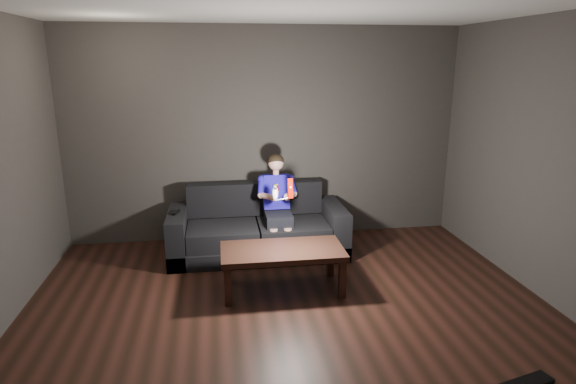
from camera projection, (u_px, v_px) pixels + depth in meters
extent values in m
plane|color=black|center=(298.00, 336.00, 4.10)|extent=(5.00, 5.00, 0.00)
cube|color=#3A3532|center=(265.00, 135.00, 6.13)|extent=(5.00, 0.04, 2.70)
cube|color=black|center=(258.00, 246.00, 5.84)|extent=(2.09, 0.90, 0.18)
cube|color=black|center=(223.00, 235.00, 5.63)|extent=(0.82, 0.64, 0.22)
cube|color=black|center=(293.00, 232.00, 5.75)|extent=(0.82, 0.64, 0.22)
cube|color=black|center=(255.00, 198.00, 6.03)|extent=(1.67, 0.21, 0.41)
cube|color=black|center=(178.00, 235.00, 5.65)|extent=(0.21, 0.90, 0.57)
cube|color=black|center=(334.00, 227.00, 5.92)|extent=(0.21, 0.90, 0.57)
cube|color=black|center=(278.00, 219.00, 5.66)|extent=(0.31, 0.39, 0.14)
cube|color=#1406A0|center=(276.00, 191.00, 5.78)|extent=(0.31, 0.22, 0.43)
cube|color=yellow|center=(277.00, 188.00, 5.68)|extent=(0.09, 0.09, 0.10)
cube|color=#BE0803|center=(277.00, 188.00, 5.68)|extent=(0.06, 0.06, 0.07)
cylinder|color=#D79988|center=(276.00, 172.00, 5.72)|extent=(0.07, 0.07, 0.06)
sphere|color=#D79988|center=(276.00, 163.00, 5.69)|extent=(0.18, 0.18, 0.18)
ellipsoid|color=black|center=(276.00, 161.00, 5.69)|extent=(0.19, 0.19, 0.17)
cylinder|color=#1406A0|center=(261.00, 187.00, 5.67)|extent=(0.08, 0.23, 0.20)
cylinder|color=#1406A0|center=(292.00, 186.00, 5.73)|extent=(0.08, 0.23, 0.20)
cylinder|color=#D79988|center=(267.00, 195.00, 5.54)|extent=(0.14, 0.24, 0.11)
cylinder|color=#D79988|center=(291.00, 194.00, 5.58)|extent=(0.14, 0.24, 0.11)
sphere|color=#D79988|center=(273.00, 198.00, 5.45)|extent=(0.09, 0.09, 0.09)
sphere|color=#D79988|center=(287.00, 197.00, 5.48)|extent=(0.09, 0.09, 0.09)
cylinder|color=#D79988|center=(274.00, 243.00, 5.51)|extent=(0.09, 0.09, 0.35)
cylinder|color=#D79988|center=(288.00, 243.00, 5.54)|extent=(0.09, 0.09, 0.35)
cube|color=#C10E00|center=(290.00, 188.00, 5.22)|extent=(0.06, 0.08, 0.22)
cube|color=maroon|center=(291.00, 183.00, 5.18)|extent=(0.04, 0.01, 0.04)
cylinder|color=white|center=(291.00, 190.00, 5.20)|extent=(0.02, 0.01, 0.02)
ellipsoid|color=white|center=(275.00, 193.00, 5.22)|extent=(0.07, 0.10, 0.16)
cylinder|color=black|center=(276.00, 189.00, 5.17)|extent=(0.03, 0.01, 0.03)
cube|color=black|center=(176.00, 212.00, 5.53)|extent=(0.08, 0.16, 0.03)
cube|color=black|center=(176.00, 210.00, 5.57)|extent=(0.02, 0.02, 0.00)
cube|color=black|center=(282.00, 251.00, 4.83)|extent=(1.23, 0.62, 0.06)
cube|color=black|center=(228.00, 287.00, 4.57)|extent=(0.07, 0.07, 0.39)
cube|color=black|center=(342.00, 279.00, 4.73)|extent=(0.07, 0.07, 0.39)
cube|color=black|center=(227.00, 265.00, 5.05)|extent=(0.07, 0.07, 0.39)
cube|color=black|center=(330.00, 259.00, 5.21)|extent=(0.07, 0.07, 0.39)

